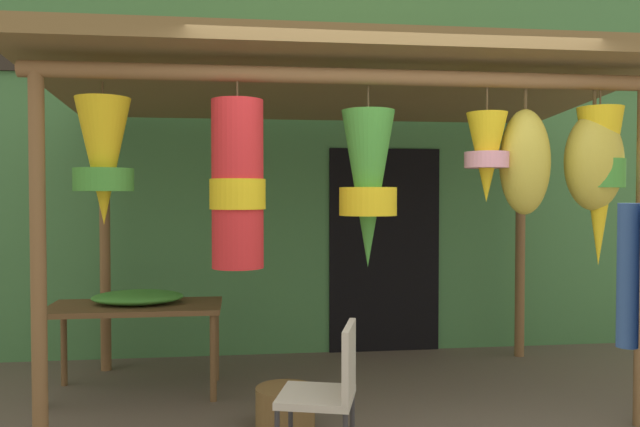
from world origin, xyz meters
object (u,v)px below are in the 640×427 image
at_px(wicker_basket_by_table, 285,409).
at_px(display_table, 135,314).
at_px(flower_heap_on_table, 140,297).
at_px(folding_chair, 330,386).

bearing_deg(wicker_basket_by_table, display_table, 139.35).
distance_m(flower_heap_on_table, wicker_basket_by_table, 1.57).
bearing_deg(wicker_basket_by_table, flower_heap_on_table, 137.51).
xyz_separation_m(display_table, wicker_basket_by_table, (1.10, -0.94, -0.47)).
bearing_deg(folding_chair, wicker_basket_by_table, 105.88).
xyz_separation_m(flower_heap_on_table, wicker_basket_by_table, (1.07, -0.98, -0.60)).
relative_size(flower_heap_on_table, folding_chair, 0.84).
relative_size(display_table, wicker_basket_by_table, 3.39).
height_order(display_table, flower_heap_on_table, flower_heap_on_table).
bearing_deg(display_table, wicker_basket_by_table, -40.65).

